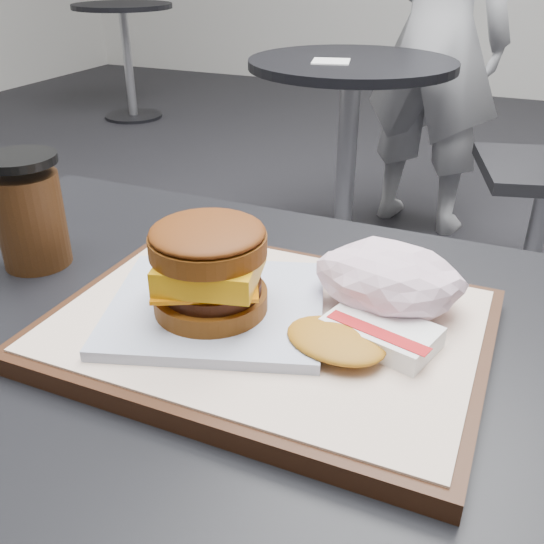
{
  "coord_description": "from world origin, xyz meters",
  "views": [
    {
      "loc": [
        0.25,
        -0.4,
        1.08
      ],
      "look_at": [
        0.06,
        0.02,
        0.83
      ],
      "focal_mm": 40.0,
      "sensor_mm": 36.0,
      "label": 1
    }
  ],
  "objects": [
    {
      "name": "bg_table_mid",
      "position": [
        -2.4,
        3.2,
        0.56
      ],
      "size": [
        0.66,
        0.66,
        0.75
      ],
      "color": "black",
      "rests_on": "ground"
    },
    {
      "name": "serving_tray",
      "position": [
        0.06,
        0.02,
        0.78
      ],
      "size": [
        0.38,
        0.28,
        0.02
      ],
      "color": "#321A0D",
      "rests_on": "customer_table"
    },
    {
      "name": "customer_table",
      "position": [
        0.0,
        0.0,
        0.58
      ],
      "size": [
        0.8,
        0.6,
        0.77
      ],
      "color": "#A5A5AA",
      "rests_on": "ground"
    },
    {
      "name": "crumpled_wrapper",
      "position": [
        0.16,
        0.08,
        0.82
      ],
      "size": [
        0.13,
        0.1,
        0.06
      ],
      "primitive_type": null,
      "color": "white",
      "rests_on": "serving_tray"
    },
    {
      "name": "patron",
      "position": [
        -0.16,
        2.15,
        0.77
      ],
      "size": [
        0.63,
        0.48,
        1.55
      ],
      "primitive_type": "imported",
      "rotation": [
        0.0,
        0.0,
        2.93
      ],
      "color": "silver",
      "rests_on": "ground"
    },
    {
      "name": "neighbor_table",
      "position": [
        -0.35,
        1.65,
        0.55
      ],
      "size": [
        0.7,
        0.7,
        0.75
      ],
      "color": "black",
      "rests_on": "ground"
    },
    {
      "name": "hash_brown",
      "position": [
        0.15,
        0.01,
        0.8
      ],
      "size": [
        0.13,
        0.11,
        0.02
      ],
      "color": "white",
      "rests_on": "serving_tray"
    },
    {
      "name": "napkin",
      "position": [
        -0.4,
        1.57,
        0.75
      ],
      "size": [
        0.15,
        0.15,
        0.0
      ],
      "primitive_type": "cube",
      "rotation": [
        0.0,
        0.0,
        0.25
      ],
      "color": "white",
      "rests_on": "neighbor_table"
    },
    {
      "name": "coffee_cup",
      "position": [
        -0.23,
        0.05,
        0.83
      ],
      "size": [
        0.08,
        0.08,
        0.12
      ],
      "color": "#3B200E",
      "rests_on": "customer_table"
    },
    {
      "name": "breakfast_sandwich",
      "position": [
        0.02,
        0.0,
        0.83
      ],
      "size": [
        0.23,
        0.22,
        0.09
      ],
      "color": "silver",
      "rests_on": "serving_tray"
    }
  ]
}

